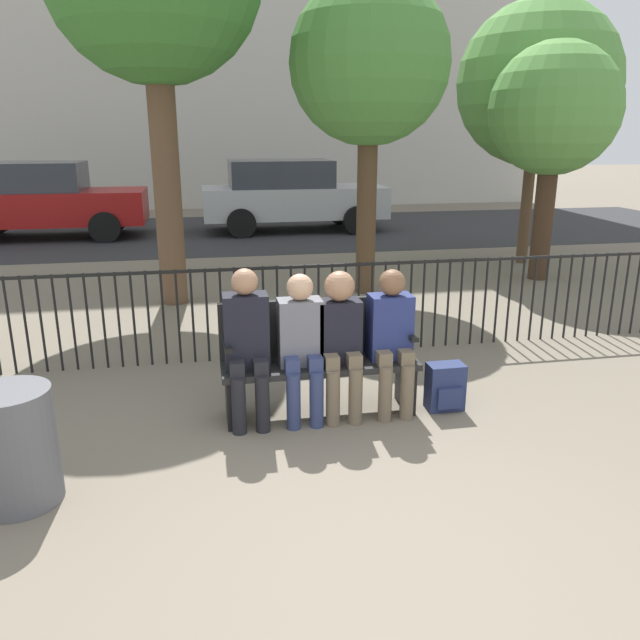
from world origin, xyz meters
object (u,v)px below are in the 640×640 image
at_px(park_bench, 318,354).
at_px(tree_1, 554,112).
at_px(backpack, 445,387).
at_px(parked_car_0, 40,199).
at_px(seated_person_2, 340,335).
at_px(tree_3, 538,84).
at_px(seated_person_0, 247,340).
at_px(tree_2, 369,65).
at_px(trash_bin, 14,447).
at_px(seated_person_3, 391,334).
at_px(parked_car_1, 290,194).
at_px(seated_person_1, 301,340).

relative_size(park_bench, tree_1, 0.45).
distance_m(backpack, tree_1, 5.90).
bearing_deg(parked_car_0, seated_person_2, -66.33).
bearing_deg(tree_3, seated_person_0, -133.79).
height_order(park_bench, seated_person_2, seated_person_2).
bearing_deg(tree_2, parked_car_0, 133.15).
height_order(seated_person_2, trash_bin, seated_person_2).
bearing_deg(tree_3, park_bench, -131.15).
height_order(tree_2, parked_car_0, tree_2).
bearing_deg(seated_person_3, park_bench, 167.36).
distance_m(seated_person_2, parked_car_1, 10.11).
xyz_separation_m(parked_car_0, parked_car_1, (5.45, 0.07, 0.00)).
xyz_separation_m(seated_person_1, tree_2, (1.58, 3.96, 2.40)).
relative_size(park_bench, parked_car_0, 0.37).
bearing_deg(park_bench, seated_person_3, -12.64).
height_order(seated_person_2, tree_1, tree_1).
bearing_deg(tree_3, seated_person_3, -126.87).
relative_size(seated_person_2, tree_3, 0.28).
distance_m(backpack, tree_2, 4.95).
bearing_deg(backpack, tree_2, 84.55).
distance_m(tree_2, parked_car_1, 6.48).
bearing_deg(seated_person_3, tree_1, 48.73).
distance_m(seated_person_1, tree_2, 4.89).
relative_size(tree_3, parked_car_1, 1.03).
bearing_deg(parked_car_0, seated_person_3, -64.33).
bearing_deg(tree_1, parked_car_0, 146.26).
xyz_separation_m(tree_1, tree_3, (0.40, 1.25, 0.47)).
distance_m(park_bench, seated_person_3, 0.61).
relative_size(seated_person_3, trash_bin, 1.60).
relative_size(parked_car_1, trash_bin, 5.67).
bearing_deg(trash_bin, seated_person_3, 17.53).
relative_size(seated_person_3, tree_3, 0.27).
bearing_deg(park_bench, parked_car_0, 113.22).
relative_size(seated_person_2, seated_person_3, 1.00).
height_order(park_bench, tree_2, tree_2).
relative_size(backpack, parked_car_1, 0.09).
relative_size(seated_person_3, tree_1, 0.34).
height_order(park_bench, parked_car_1, parked_car_1).
height_order(tree_1, tree_2, tree_2).
bearing_deg(seated_person_3, seated_person_1, -179.98).
xyz_separation_m(park_bench, seated_person_3, (0.57, -0.13, 0.18)).
relative_size(seated_person_0, seated_person_1, 1.05).
relative_size(park_bench, seated_person_1, 1.33).
distance_m(tree_3, parked_car_0, 10.22).
height_order(backpack, tree_2, tree_2).
relative_size(seated_person_0, seated_person_3, 1.04).
height_order(seated_person_0, tree_1, tree_1).
xyz_separation_m(backpack, tree_1, (3.29, 4.33, 2.32)).
distance_m(tree_3, trash_bin, 9.66).
xyz_separation_m(seated_person_1, seated_person_2, (0.31, 0.00, 0.02)).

